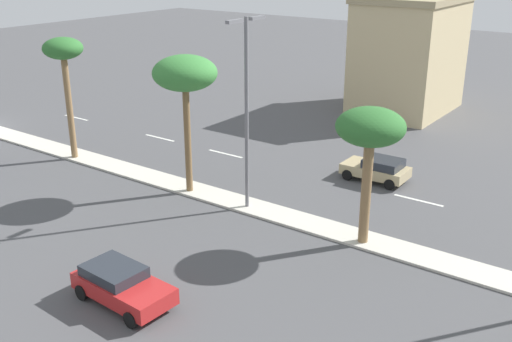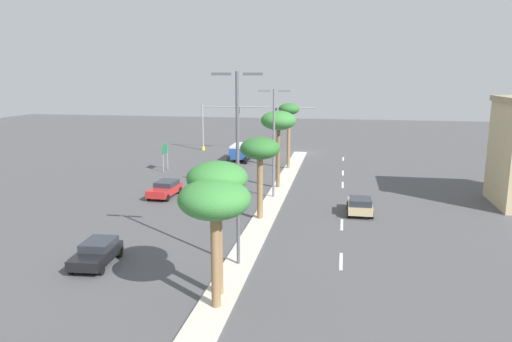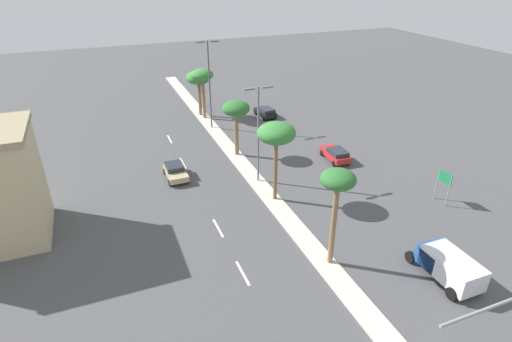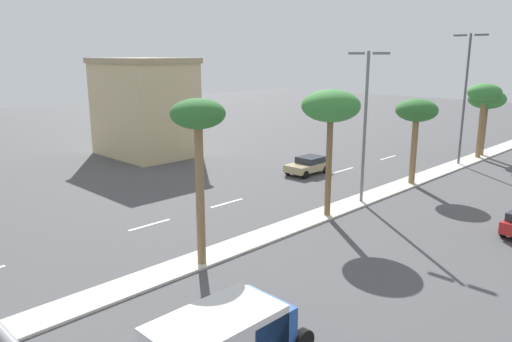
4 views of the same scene
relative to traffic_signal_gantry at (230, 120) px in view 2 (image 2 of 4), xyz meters
name	(u,v)px [view 2 (image 2 of 4)]	position (x,y,z in m)	size (l,w,h in m)	color
ground_plane	(273,202)	(-10.40, 27.24, -4.51)	(160.00, 160.00, 0.00)	#4C4C4F
median_curb	(258,228)	(-10.40, 35.06, -4.45)	(1.80, 70.40, 0.12)	beige
lane_stripe_mid	(343,159)	(-16.52, 3.86, -4.50)	(0.20, 2.80, 0.01)	silver
lane_stripe_center	(343,173)	(-16.52, 13.26, -4.50)	(0.20, 2.80, 0.01)	silver
lane_stripe_front	(343,185)	(-16.52, 19.35, -4.50)	(0.20, 2.80, 0.01)	silver
lane_stripe_inboard	(342,225)	(-16.52, 32.84, -4.50)	(0.20, 2.80, 0.01)	silver
lane_stripe_left	(341,261)	(-16.52, 40.24, -4.50)	(0.20, 2.80, 0.01)	silver
traffic_signal_gantry	(230,120)	(0.00, 0.00, 0.00)	(16.69, 0.53, 6.93)	gray
directional_road_sign	(165,152)	(4.13, 15.65, -2.22)	(0.10, 1.60, 3.16)	gray
palm_tree_left	(289,113)	(-10.01, 11.92, 2.25)	(2.47, 2.47, 7.74)	olive
palm_tree_center	(278,122)	(-10.10, 21.87, 2.16)	(3.46, 3.46, 7.63)	brown
palm_tree_mid	(260,151)	(-10.12, 32.62, 0.99)	(3.08, 3.08, 6.42)	olive
palm_tree_front	(217,183)	(-10.29, 46.06, 1.53)	(3.05, 3.05, 6.99)	olive
palm_tree_rear	(214,201)	(-10.51, 47.45, 0.94)	(3.47, 3.47, 6.41)	olive
street_lamp_rear	(274,135)	(-10.22, 25.82, 1.36)	(2.90, 0.24, 9.82)	slate
street_lamp_front	(238,156)	(-10.43, 41.97, 2.15)	(2.90, 0.24, 11.35)	#515459
sedan_red_near	(165,189)	(-0.19, 27.17, -3.75)	(2.21, 4.29, 1.42)	red
sedan_tan_mid	(360,205)	(-17.94, 29.69, -3.76)	(2.09, 3.84, 1.41)	tan
sedan_black_outboard	(97,252)	(-1.96, 43.31, -3.77)	(2.27, 4.07, 1.38)	black
box_truck	(241,151)	(-3.20, 7.44, -3.31)	(2.57, 5.30, 2.07)	#234C99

